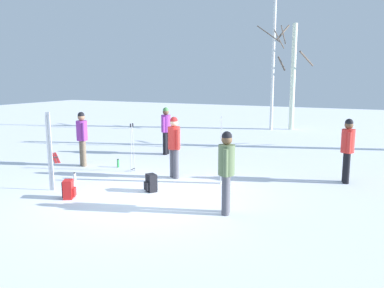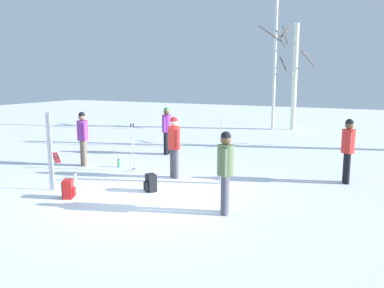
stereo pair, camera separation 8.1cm
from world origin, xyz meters
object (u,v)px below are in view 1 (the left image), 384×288
ski_poles_0 (132,146)px  birch_tree_0 (273,65)px  person_0 (348,146)px  person_4 (226,167)px  person_2 (166,128)px  ski_pair_planted_1 (221,151)px  ski_pair_lying_0 (55,157)px  backpack_0 (69,190)px  ski_pair_planted_0 (50,152)px  water_bottle_0 (118,163)px  birch_tree_1 (293,75)px  water_bottle_1 (75,177)px  backpack_1 (151,183)px  person_3 (174,143)px  person_1 (82,135)px

ski_poles_0 → birch_tree_0: birch_tree_0 is taller
person_0 → person_4: bearing=-118.8°
person_4 → birch_tree_0: (-2.56, 13.43, 2.45)m
person_2 → ski_pair_planted_1: ski_pair_planted_1 is taller
ski_pair_lying_0 → birch_tree_0: 12.25m
person_0 → backpack_0: (-5.65, -4.29, -0.77)m
ski_pair_planted_0 → water_bottle_0: 2.90m
birch_tree_1 → water_bottle_1: bearing=-102.6°
person_0 → backpack_0: person_0 is taller
backpack_1 → birch_tree_0: 13.17m
birch_tree_1 → backpack_1: bearing=-92.5°
person_2 → water_bottle_1: person_2 is taller
birch_tree_1 → ski_poles_0: bearing=-100.6°
person_2 → person_4: same height
person_3 → person_0: bearing=19.5°
person_0 → water_bottle_1: person_0 is taller
ski_poles_0 → backpack_1: size_ratio=3.28×
ski_pair_planted_0 → ski_poles_0: (0.68, 2.54, -0.20)m
ski_poles_0 → birch_tree_0: size_ratio=0.22×
birch_tree_0 → person_4: bearing=-79.2°
person_0 → backpack_1: size_ratio=3.90×
person_1 → person_0: bearing=10.9°
ski_pair_planted_0 → backpack_0: bearing=-21.2°
ski_pair_planted_1 → birch_tree_0: bearing=98.1°
person_1 → water_bottle_0: (1.13, 0.30, -0.85)m
ski_pair_planted_0 → backpack_1: (2.29, 0.97, -0.76)m
backpack_1 → birch_tree_1: (0.59, 13.30, 2.68)m
backpack_1 → birch_tree_0: birch_tree_0 is taller
person_0 → ski_pair_planted_1: size_ratio=0.95×
water_bottle_0 → ski_poles_0: bearing=-18.4°
person_3 → water_bottle_1: person_3 is taller
person_3 → ski_pair_planted_1: bearing=-1.6°
ski_pair_planted_0 → birch_tree_1: size_ratio=0.35×
ski_pair_lying_0 → backpack_0: 5.05m
person_4 → water_bottle_1: (-4.63, 0.63, -0.87)m
ski_pair_lying_0 → water_bottle_1: bearing=-36.9°
ski_pair_planted_0 → birch_tree_0: size_ratio=0.29×
person_2 → backpack_1: bearing=-64.9°
ski_pair_lying_0 → ski_pair_planted_1: bearing=-5.7°
person_1 → ski_poles_0: person_1 is taller
water_bottle_1 → birch_tree_1: (2.99, 13.34, 2.79)m
water_bottle_1 → birch_tree_0: birch_tree_0 is taller
water_bottle_0 → birch_tree_1: 12.18m
birch_tree_1 → person_1: bearing=-108.9°
ski_pair_planted_0 → birch_tree_1: bearing=78.6°
person_2 → person_1: bearing=-117.2°
person_2 → person_4: (4.24, -4.96, 0.00)m
person_0 → birch_tree_1: 11.11m
ski_pair_planted_1 → birch_tree_0: size_ratio=0.27×
ski_pair_planted_0 → ski_pair_lying_0: bearing=133.8°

